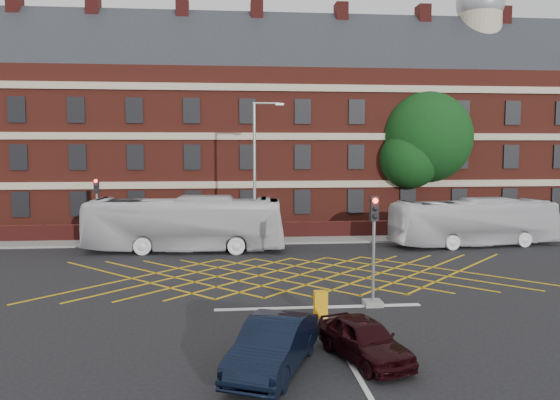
{
  "coord_description": "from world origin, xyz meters",
  "views": [
    {
      "loc": [
        -3.41,
        -23.77,
        6.07
      ],
      "look_at": [
        -1.02,
        1.5,
        3.7
      ],
      "focal_mm": 35.0,
      "sensor_mm": 36.0,
      "label": 1
    }
  ],
  "objects": [
    {
      "name": "victorian_building",
      "position": [
        0.25,
        22.0,
        7.84
      ],
      "size": [
        51.0,
        12.17,
        20.4
      ],
      "color": "maroon",
      "rests_on": "ground"
    },
    {
      "name": "box_junction_hatching",
      "position": [
        0.0,
        2.0,
        0.01
      ],
      "size": [
        8.22,
        8.22,
        0.02
      ],
      "primitive_type": "cube",
      "rotation": [
        0.0,
        0.0,
        0.79
      ],
      "color": "#CC990C",
      "rests_on": "ground"
    },
    {
      "name": "traffic_light_near",
      "position": [
        2.14,
        -3.46,
        1.76
      ],
      "size": [
        0.7,
        0.7,
        4.27
      ],
      "color": "slate",
      "rests_on": "ground"
    },
    {
      "name": "stop_line",
      "position": [
        0.0,
        -3.5,
        0.01
      ],
      "size": [
        8.0,
        0.3,
        0.02
      ],
      "primitive_type": "cube",
      "color": "silver",
      "rests_on": "ground"
    },
    {
      "name": "far_pavement",
      "position": [
        0.0,
        12.0,
        0.06
      ],
      "size": [
        60.0,
        3.0,
        0.12
      ],
      "primitive_type": "cube",
      "color": "slate",
      "rests_on": "ground"
    },
    {
      "name": "traffic_light_far",
      "position": [
        -11.56,
        10.78,
        1.76
      ],
      "size": [
        0.7,
        0.7,
        4.27
      ],
      "color": "slate",
      "rests_on": "ground"
    },
    {
      "name": "deciduous_tree",
      "position": [
        11.44,
        16.45,
        6.46
      ],
      "size": [
        7.31,
        6.89,
        10.4
      ],
      "color": "black",
      "rests_on": "ground"
    },
    {
      "name": "bus_right",
      "position": [
        11.93,
        8.9,
        1.49
      ],
      "size": [
        10.91,
        3.69,
        2.98
      ],
      "primitive_type": "imported",
      "rotation": [
        0.0,
        0.0,
        1.68
      ],
      "color": "silver",
      "rests_on": "ground"
    },
    {
      "name": "bus_left",
      "position": [
        -6.01,
        8.77,
        1.64
      ],
      "size": [
        11.96,
        3.65,
        3.28
      ],
      "primitive_type": "imported",
      "rotation": [
        0.0,
        0.0,
        1.49
      ],
      "color": "silver",
      "rests_on": "ground"
    },
    {
      "name": "boundary_wall",
      "position": [
        0.0,
        13.0,
        0.55
      ],
      "size": [
        56.0,
        0.5,
        1.1
      ],
      "primitive_type": "cube",
      "color": "#531816",
      "rests_on": "ground"
    },
    {
      "name": "utility_cabinet",
      "position": [
        -0.13,
        -4.68,
        0.47
      ],
      "size": [
        0.47,
        0.4,
        0.95
      ],
      "primitive_type": "cube",
      "color": "orange",
      "rests_on": "ground"
    },
    {
      "name": "car_navy",
      "position": [
        -2.23,
        -9.3,
        0.72
      ],
      "size": [
        3.08,
        4.6,
        1.43
      ],
      "primitive_type": "imported",
      "rotation": [
        0.0,
        0.0,
        -0.4
      ],
      "color": "black",
      "rests_on": "ground"
    },
    {
      "name": "centre_line",
      "position": [
        0.0,
        -10.0,
        0.01
      ],
      "size": [
        0.15,
        14.0,
        0.02
      ],
      "primitive_type": "cube",
      "color": "silver",
      "rests_on": "ground"
    },
    {
      "name": "ground",
      "position": [
        0.0,
        0.0,
        0.0
      ],
      "size": [
        120.0,
        120.0,
        0.0
      ],
      "primitive_type": "plane",
      "color": "black",
      "rests_on": "ground"
    },
    {
      "name": "direction_signs",
      "position": [
        -12.24,
        12.04,
        1.38
      ],
      "size": [
        1.1,
        0.16,
        2.2
      ],
      "color": "gray",
      "rests_on": "ground"
    },
    {
      "name": "street_lamp",
      "position": [
        -1.8,
        8.82,
        3.03
      ],
      "size": [
        2.25,
        1.0,
        8.84
      ],
      "color": "slate",
      "rests_on": "ground"
    },
    {
      "name": "car_maroon",
      "position": [
        0.44,
        -8.8,
        0.62
      ],
      "size": [
        2.53,
        3.9,
        1.24
      ],
      "primitive_type": "imported",
      "rotation": [
        0.0,
        0.0,
        0.32
      ],
      "color": "black",
      "rests_on": "ground"
    }
  ]
}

